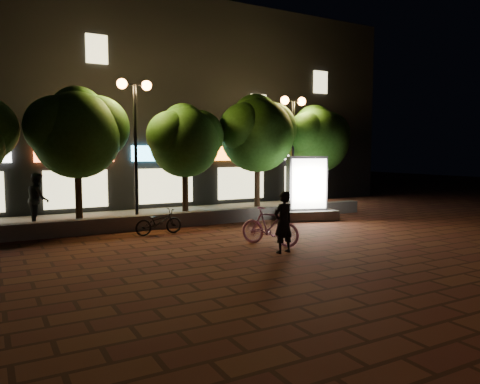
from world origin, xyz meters
TOP-DOWN VIEW (x-y plane):
  - ground at (0.00, 0.00)m, footprint 80.00×80.00m
  - retaining_wall at (0.00, 4.00)m, footprint 16.00×0.45m
  - sidewalk at (0.00, 6.50)m, footprint 16.00×5.00m
  - building_block at (-0.01, 12.99)m, footprint 28.00×8.12m
  - tree_left at (-3.45, 5.46)m, footprint 3.60×3.00m
  - tree_mid at (0.55, 5.46)m, footprint 3.24×2.70m
  - tree_right at (3.86, 5.46)m, footprint 3.72×3.10m
  - tree_far_right at (7.05, 5.46)m, footprint 3.48×2.90m
  - street_lamp_left at (-1.50, 5.20)m, footprint 1.26×0.36m
  - street_lamp_right at (5.50, 5.20)m, footprint 1.26×0.36m
  - ad_kiosk at (4.66, 3.09)m, footprint 2.55×1.79m
  - scooter_pink at (0.73, -0.35)m, footprint 1.35×1.83m
  - rider at (0.50, -1.37)m, footprint 0.64×0.47m
  - scooter_parked at (-1.49, 2.81)m, footprint 1.60×0.64m
  - pedestrian at (-4.73, 6.37)m, footprint 0.73×0.92m

SIDE VIEW (x-z plane):
  - ground at x=0.00m, z-range 0.00..0.00m
  - sidewalk at x=0.00m, z-range 0.00..0.08m
  - retaining_wall at x=0.00m, z-range 0.00..0.50m
  - scooter_parked at x=-1.49m, z-range 0.00..0.82m
  - scooter_pink at x=0.73m, z-range 0.00..1.09m
  - rider at x=0.50m, z-range 0.00..1.64m
  - pedestrian at x=-4.73m, z-range 0.08..1.93m
  - ad_kiosk at x=4.66m, z-range -0.24..2.26m
  - tree_mid at x=0.55m, z-range 0.97..5.47m
  - tree_far_right at x=7.05m, z-range 0.99..5.75m
  - tree_left at x=-3.45m, z-range 1.00..5.89m
  - tree_right at x=3.86m, z-range 1.03..6.10m
  - street_lamp_right at x=5.50m, z-range 1.40..6.38m
  - street_lamp_left at x=-1.50m, z-range 1.44..6.62m
  - building_block at x=-0.01m, z-range -0.65..10.65m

